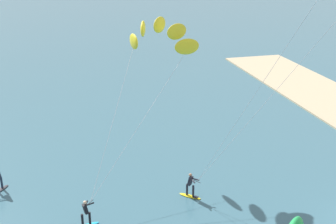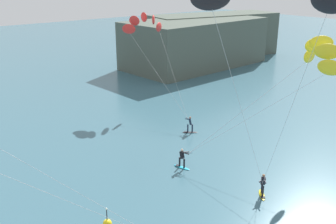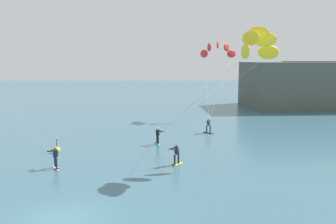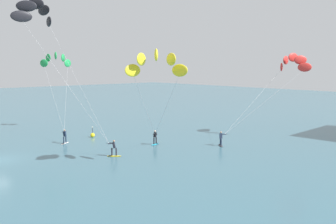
% 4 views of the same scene
% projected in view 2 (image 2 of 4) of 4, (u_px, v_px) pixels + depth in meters
% --- Properties ---
extents(kitesurfer_far_out, '(10.31, 9.57, 10.61)m').
position_uv_depth(kitesurfer_far_out, '(314.00, 57.00, 28.94)').
color(kitesurfer_far_out, '#23ADD1').
rests_on(kitesurfer_far_out, ground).
extents(kitesurfer_downwind, '(5.76, 12.57, 10.71)m').
position_uv_depth(kitesurfer_downwind, '(146.00, 27.00, 44.89)').
color(kitesurfer_downwind, '#333338').
rests_on(kitesurfer_downwind, ground).
extents(marker_buoy, '(0.56, 0.56, 1.38)m').
position_uv_depth(marker_buoy, '(107.00, 223.00, 24.29)').
color(marker_buoy, yellow).
rests_on(marker_buoy, ground).
extents(distant_headland, '(33.42, 16.87, 7.83)m').
position_uv_depth(distant_headland, '(207.00, 39.00, 70.98)').
color(distant_headland, '#4C564C').
rests_on(distant_headland, ground).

